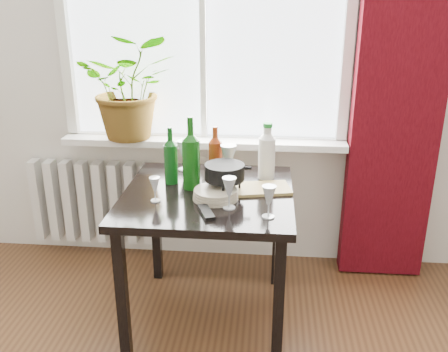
# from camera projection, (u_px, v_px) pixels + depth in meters

# --- Properties ---
(window) EXTENTS (1.72, 0.08, 1.62)m
(window) POSITION_uv_depth(u_px,v_px,m) (203.00, 7.00, 2.84)
(window) COLOR white
(window) RESTS_ON ground
(windowsill) EXTENTS (1.72, 0.20, 0.04)m
(windowsill) POSITION_uv_depth(u_px,v_px,m) (203.00, 141.00, 3.05)
(windowsill) COLOR white
(windowsill) RESTS_ON ground
(curtain) EXTENTS (0.50, 0.12, 2.56)m
(curtain) POSITION_uv_depth(u_px,v_px,m) (402.00, 67.00, 2.76)
(curtain) COLOR #37050B
(curtain) RESTS_ON ground
(radiator) EXTENTS (0.80, 0.10, 0.55)m
(radiator) POSITION_uv_depth(u_px,v_px,m) (93.00, 202.00, 3.30)
(radiator) COLOR silver
(radiator) RESTS_ON ground
(table) EXTENTS (0.85, 0.85, 0.74)m
(table) POSITION_uv_depth(u_px,v_px,m) (208.00, 209.00, 2.54)
(table) COLOR black
(table) RESTS_ON ground
(potted_plant) EXTENTS (0.62, 0.56, 0.62)m
(potted_plant) POSITION_uv_depth(u_px,v_px,m) (131.00, 87.00, 2.95)
(potted_plant) COLOR #447D21
(potted_plant) RESTS_ON windowsill
(wine_bottle_left) EXTENTS (0.09, 0.09, 0.30)m
(wine_bottle_left) POSITION_uv_depth(u_px,v_px,m) (171.00, 155.00, 2.58)
(wine_bottle_left) COLOR #0C4212
(wine_bottle_left) RESTS_ON table
(wine_bottle_right) EXTENTS (0.10, 0.10, 0.38)m
(wine_bottle_right) POSITION_uv_depth(u_px,v_px,m) (191.00, 152.00, 2.50)
(wine_bottle_right) COLOR #0D440D
(wine_bottle_right) RESTS_ON table
(bottle_amber) EXTENTS (0.09, 0.09, 0.29)m
(bottle_amber) POSITION_uv_depth(u_px,v_px,m) (215.00, 152.00, 2.65)
(bottle_amber) COLOR maroon
(bottle_amber) RESTS_ON table
(cleaning_bottle) EXTENTS (0.11, 0.11, 0.31)m
(cleaning_bottle) POSITION_uv_depth(u_px,v_px,m) (267.00, 150.00, 2.65)
(cleaning_bottle) COLOR silver
(cleaning_bottle) RESTS_ON table
(wineglass_front_right) EXTENTS (0.08, 0.08, 0.16)m
(wineglass_front_right) POSITION_uv_depth(u_px,v_px,m) (229.00, 193.00, 2.30)
(wineglass_front_right) COLOR silver
(wineglass_front_right) RESTS_ON table
(wineglass_far_right) EXTENTS (0.08, 0.08, 0.15)m
(wineglass_far_right) POSITION_uv_depth(u_px,v_px,m) (269.00, 201.00, 2.21)
(wineglass_far_right) COLOR silver
(wineglass_far_right) RESTS_ON table
(wineglass_back_center) EXTENTS (0.09, 0.09, 0.20)m
(wineglass_back_center) POSITION_uv_depth(u_px,v_px,m) (228.00, 162.00, 2.63)
(wineglass_back_center) COLOR #B7BDC5
(wineglass_back_center) RESTS_ON table
(wineglass_back_left) EXTENTS (0.09, 0.09, 0.18)m
(wineglass_back_left) POSITION_uv_depth(u_px,v_px,m) (184.00, 155.00, 2.79)
(wineglass_back_left) COLOR white
(wineglass_back_left) RESTS_ON table
(wineglass_front_left) EXTENTS (0.07, 0.07, 0.12)m
(wineglass_front_left) POSITION_uv_depth(u_px,v_px,m) (155.00, 189.00, 2.38)
(wineglass_front_left) COLOR silver
(wineglass_front_left) RESTS_ON table
(plate_stack) EXTENTS (0.25, 0.25, 0.05)m
(plate_stack) POSITION_uv_depth(u_px,v_px,m) (216.00, 194.00, 2.42)
(plate_stack) COLOR #BCB39C
(plate_stack) RESTS_ON table
(fondue_pot) EXTENTS (0.28, 0.26, 0.15)m
(fondue_pot) POSITION_uv_depth(u_px,v_px,m) (225.00, 179.00, 2.47)
(fondue_pot) COLOR black
(fondue_pot) RESTS_ON table
(tv_remote) EXTENTS (0.10, 0.16, 0.02)m
(tv_remote) POSITION_uv_depth(u_px,v_px,m) (206.00, 212.00, 2.27)
(tv_remote) COLOR black
(tv_remote) RESTS_ON table
(cutting_board) EXTENTS (0.31, 0.23, 0.02)m
(cutting_board) POSITION_uv_depth(u_px,v_px,m) (262.00, 189.00, 2.53)
(cutting_board) COLOR #9F8748
(cutting_board) RESTS_ON table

